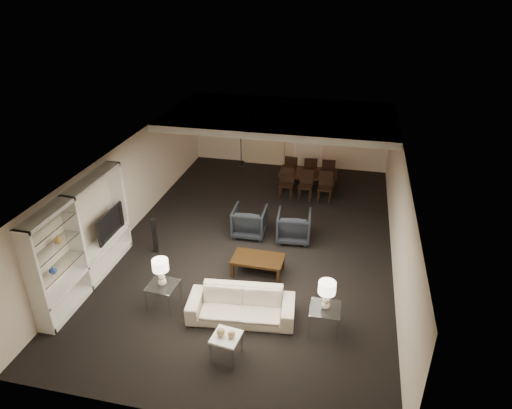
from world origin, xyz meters
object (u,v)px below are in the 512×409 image
at_px(chair_fm, 310,170).
at_px(side_table_left, 164,295).
at_px(armchair_right, 294,226).
at_px(table_lamp_left, 161,273).
at_px(pendant_light, 290,132).
at_px(floor_lamp, 241,145).
at_px(chair_nm, 305,186).
at_px(chair_nl, 286,184).
at_px(vase_amber, 58,239).
at_px(dining_table, 308,182).
at_px(chair_fr, 328,171).
at_px(floor_speaker, 155,236).
at_px(television, 106,223).
at_px(vase_blue, 53,270).
at_px(chair_nr, 325,188).
at_px(armchair_left, 250,221).
at_px(table_lamp_right, 326,295).
at_px(sofa, 241,305).
at_px(marble_table, 227,346).
at_px(coffee_table, 258,265).
at_px(chair_fl, 292,168).
at_px(side_table_right, 324,319).

bearing_deg(chair_fm, side_table_left, 64.79).
height_order(armchair_right, table_lamp_left, table_lamp_left).
relative_size(pendant_light, floor_lamp, 0.31).
bearing_deg(chair_nm, chair_nl, -177.98).
relative_size(vase_amber, chair_fm, 0.19).
relative_size(dining_table, chair_fr, 1.92).
xyz_separation_m(pendant_light, floor_speaker, (-2.68, -4.56, -1.44)).
height_order(television, chair_nl, television).
xyz_separation_m(vase_blue, chair_fm, (4.27, 7.75, -0.66)).
xyz_separation_m(chair_nr, floor_lamp, (-3.20, 2.16, 0.36)).
height_order(vase_blue, chair_fr, vase_blue).
bearing_deg(armchair_right, vase_amber, 35.95).
relative_size(side_table_left, chair_fr, 0.62).
height_order(armchair_left, table_lamp_right, table_lamp_right).
xyz_separation_m(sofa, vase_blue, (-3.67, -0.73, 0.82)).
xyz_separation_m(table_lamp_left, vase_amber, (-1.97, -0.38, 0.78)).
bearing_deg(television, marble_table, -123.58).
xyz_separation_m(table_lamp_right, vase_amber, (-5.37, -0.38, 0.78)).
xyz_separation_m(coffee_table, chair_fm, (0.60, 5.42, 0.26)).
distance_m(sofa, television, 3.94).
relative_size(armchair_left, armchair_right, 1.00).
bearing_deg(floor_lamp, floor_speaker, -97.00).
relative_size(side_table_left, chair_fl, 0.62).
distance_m(vase_blue, chair_nl, 7.45).
relative_size(vase_blue, chair_fr, 0.17).
bearing_deg(side_table_right, dining_table, 99.79).
bearing_deg(dining_table, floor_speaker, -128.11).
relative_size(table_lamp_left, chair_nr, 0.65).
relative_size(dining_table, chair_fl, 1.92).
bearing_deg(floor_speaker, television, -157.96).
height_order(side_table_left, television, television).
bearing_deg(sofa, marble_table, -96.23).
distance_m(chair_nm, chair_fl, 1.43).
relative_size(vase_amber, chair_nr, 0.19).
relative_size(side_table_left, chair_fm, 0.62).
height_order(vase_amber, chair_nl, vase_amber).
height_order(chair_nr, chair_fm, same).
height_order(sofa, chair_nl, chair_nl).
distance_m(side_table_left, dining_table, 6.77).
distance_m(armchair_right, table_lamp_right, 3.51).
xyz_separation_m(armchair_right, table_lamp_right, (1.10, -3.30, 0.46)).
bearing_deg(television, floor_lamp, -13.96).
relative_size(coffee_table, chair_nr, 1.25).
relative_size(sofa, table_lamp_right, 3.53).
xyz_separation_m(floor_speaker, chair_fr, (3.93, 5.09, -0.00)).
height_order(armchair_left, dining_table, armchair_left).
relative_size(floor_speaker, dining_table, 0.53).
relative_size(side_table_left, table_lamp_right, 0.97).
xyz_separation_m(vase_blue, vase_amber, (0.00, 0.34, 0.51)).
bearing_deg(table_lamp_left, floor_lamp, 92.21).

